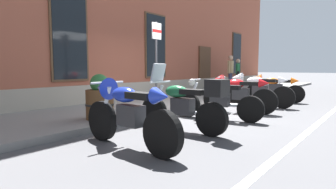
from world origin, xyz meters
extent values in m
plane|color=#424244|center=(0.00, 0.00, 0.00)|extent=(140.00, 140.00, 0.00)
cube|color=slate|center=(0.00, 1.50, 0.06)|extent=(32.81, 2.99, 0.13)
cube|color=silver|center=(0.00, -3.20, 0.00)|extent=(32.81, 0.12, 0.01)
cube|color=brown|center=(0.00, 6.65, 4.02)|extent=(26.81, 7.32, 8.04)
cube|color=gray|center=(0.00, 2.95, 0.35)|extent=(26.81, 0.10, 0.70)
cube|color=#513823|center=(-1.91, 2.97, 2.10)|extent=(1.22, 0.06, 2.52)
cube|color=black|center=(-1.91, 2.94, 2.10)|extent=(1.10, 0.03, 2.40)
cube|color=#513823|center=(1.91, 2.97, 2.10)|extent=(1.22, 0.06, 2.52)
cube|color=black|center=(1.91, 2.94, 2.10)|extent=(1.10, 0.03, 2.40)
cube|color=#472B19|center=(5.74, 2.96, 1.15)|extent=(1.10, 0.08, 2.30)
cube|color=#513823|center=(9.57, 2.97, 2.10)|extent=(1.22, 0.06, 2.52)
cube|color=black|center=(9.57, 2.94, 2.10)|extent=(1.10, 0.03, 2.40)
cylinder|color=black|center=(-3.60, -0.55, 0.34)|extent=(0.17, 0.68, 0.67)
cylinder|color=black|center=(-3.72, -1.98, 0.34)|extent=(0.17, 0.68, 0.67)
cylinder|color=silver|center=(-3.61, -0.65, 0.60)|extent=(0.10, 0.33, 0.66)
cube|color=#28282B|center=(-3.66, -1.31, 0.52)|extent=(0.26, 0.46, 0.32)
ellipsoid|color=#192D9E|center=(-3.65, -1.16, 0.82)|extent=(0.30, 0.54, 0.24)
cube|color=black|center=(-3.68, -1.54, 0.83)|extent=(0.26, 0.50, 0.10)
cylinder|color=silver|center=(-3.62, -0.73, 0.99)|extent=(0.62, 0.09, 0.04)
cylinder|color=silver|center=(-3.57, -1.62, 0.39)|extent=(0.13, 0.46, 0.09)
cone|color=#192D9E|center=(-3.60, -0.60, 0.89)|extent=(0.39, 0.37, 0.36)
cone|color=#192D9E|center=(-3.72, -1.96, 0.85)|extent=(0.26, 0.28, 0.24)
cylinder|color=black|center=(-2.21, -0.52, 0.31)|extent=(0.13, 0.62, 0.62)
cylinder|color=black|center=(-2.23, -1.90, 0.31)|extent=(0.13, 0.62, 0.62)
cylinder|color=silver|center=(-2.22, -0.62, 0.57)|extent=(0.07, 0.31, 0.64)
cube|color=#28282B|center=(-2.22, -1.26, 0.49)|extent=(0.22, 0.44, 0.32)
ellipsoid|color=#195633|center=(-2.22, -1.11, 0.77)|extent=(0.27, 0.52, 0.24)
cube|color=black|center=(-2.22, -1.49, 0.78)|extent=(0.22, 0.48, 0.10)
cylinder|color=silver|center=(-2.22, -0.70, 0.94)|extent=(0.62, 0.04, 0.04)
cylinder|color=silver|center=(-2.10, -1.56, 0.36)|extent=(0.09, 0.45, 0.09)
cube|color=#B2BCC6|center=(-2.22, -0.64, 1.12)|extent=(0.36, 0.15, 0.40)
cube|color=black|center=(-2.23, -2.00, 0.88)|extent=(0.36, 0.32, 0.30)
cylinder|color=black|center=(-0.81, -0.45, 0.30)|extent=(0.21, 0.62, 0.61)
cylinder|color=black|center=(-0.59, -1.98, 0.30)|extent=(0.21, 0.62, 0.61)
cylinder|color=silver|center=(-0.80, -0.55, 0.56)|extent=(0.11, 0.32, 0.65)
cube|color=#28282B|center=(-0.69, -1.26, 0.48)|extent=(0.28, 0.47, 0.32)
ellipsoid|color=slate|center=(-0.72, -1.11, 0.77)|extent=(0.33, 0.55, 0.24)
cube|color=black|center=(-0.66, -1.49, 0.78)|extent=(0.29, 0.51, 0.10)
cylinder|color=silver|center=(-0.79, -0.62, 0.94)|extent=(0.62, 0.12, 0.04)
cylinder|color=silver|center=(-0.53, -1.54, 0.35)|extent=(0.15, 0.46, 0.09)
sphere|color=silver|center=(-0.80, -0.55, 0.87)|extent=(0.18, 0.18, 0.18)
cylinder|color=black|center=(0.51, -0.48, 0.34)|extent=(0.22, 0.69, 0.68)
cylinder|color=black|center=(0.72, -1.84, 0.34)|extent=(0.22, 0.69, 0.68)
cylinder|color=silver|center=(0.53, -0.58, 0.59)|extent=(0.12, 0.32, 0.64)
cube|color=#28282B|center=(0.62, -1.21, 0.52)|extent=(0.28, 0.47, 0.32)
ellipsoid|color=red|center=(0.60, -1.06, 0.80)|extent=(0.33, 0.55, 0.24)
cube|color=black|center=(0.66, -1.44, 0.81)|extent=(0.29, 0.51, 0.10)
cylinder|color=silver|center=(0.54, -0.66, 0.97)|extent=(0.62, 0.13, 0.04)
cylinder|color=silver|center=(0.79, -1.49, 0.39)|extent=(0.16, 0.46, 0.09)
cone|color=red|center=(0.52, -0.53, 0.87)|extent=(0.41, 0.39, 0.36)
cone|color=red|center=(0.71, -1.82, 0.83)|extent=(0.28, 0.29, 0.24)
cylinder|color=black|center=(1.98, -0.43, 0.34)|extent=(0.19, 0.69, 0.68)
cylinder|color=black|center=(2.12, -1.93, 0.34)|extent=(0.19, 0.69, 0.68)
cylinder|color=silver|center=(1.99, -0.53, 0.61)|extent=(0.10, 0.33, 0.67)
cube|color=#28282B|center=(2.06, -1.23, 0.52)|extent=(0.26, 0.46, 0.32)
ellipsoid|color=silver|center=(2.04, -1.08, 0.83)|extent=(0.31, 0.54, 0.24)
cube|color=black|center=(2.08, -1.46, 0.84)|extent=(0.27, 0.50, 0.10)
cylinder|color=silver|center=(1.99, -0.60, 1.00)|extent=(0.62, 0.10, 0.04)
cylinder|color=silver|center=(2.20, -1.51, 0.39)|extent=(0.13, 0.46, 0.09)
cone|color=silver|center=(1.98, -0.48, 0.90)|extent=(0.39, 0.37, 0.36)
cone|color=silver|center=(2.12, -1.91, 0.86)|extent=(0.26, 0.28, 0.24)
cylinder|color=black|center=(3.56, -0.50, 0.32)|extent=(0.20, 0.64, 0.63)
cylinder|color=black|center=(3.74, -1.88, 0.32)|extent=(0.20, 0.64, 0.63)
cylinder|color=silver|center=(3.58, -0.60, 0.56)|extent=(0.11, 0.31, 0.61)
cube|color=#28282B|center=(3.66, -1.24, 0.50)|extent=(0.27, 0.46, 0.32)
ellipsoid|color=orange|center=(3.64, -1.09, 0.75)|extent=(0.32, 0.55, 0.24)
cube|color=black|center=(3.69, -1.47, 0.76)|extent=(0.28, 0.50, 0.10)
cylinder|color=silver|center=(3.59, -0.68, 0.92)|extent=(0.62, 0.11, 0.04)
cylinder|color=silver|center=(3.81, -1.52, 0.37)|extent=(0.15, 0.46, 0.09)
cone|color=orange|center=(3.57, -0.55, 0.82)|extent=(0.40, 0.38, 0.36)
cone|color=orange|center=(3.74, -1.86, 0.78)|extent=(0.27, 0.29, 0.24)
cylinder|color=#2D3351|center=(6.08, 1.67, 0.55)|extent=(0.14, 0.14, 0.85)
cylinder|color=#2D3351|center=(5.90, 1.63, 0.55)|extent=(0.14, 0.14, 0.85)
cube|color=tan|center=(5.99, 1.65, 1.28)|extent=(0.43, 0.27, 0.60)
sphere|color=tan|center=(5.99, 1.65, 1.73)|extent=(0.23, 0.23, 0.23)
cylinder|color=tan|center=(6.24, 1.69, 1.25)|extent=(0.09, 0.09, 0.57)
cylinder|color=tan|center=(5.74, 1.61, 1.25)|extent=(0.09, 0.09, 0.57)
cylinder|color=#1E1E4C|center=(6.69, 1.57, 0.51)|extent=(0.14, 0.14, 0.77)
cylinder|color=#1E1E4C|center=(6.52, 1.51, 0.51)|extent=(0.14, 0.14, 0.77)
cube|color=#26723F|center=(6.60, 1.54, 1.17)|extent=(0.45, 0.34, 0.55)
sphere|color=tan|center=(6.60, 1.54, 1.58)|extent=(0.21, 0.21, 0.21)
cylinder|color=#26723F|center=(6.83, 1.63, 1.14)|extent=(0.09, 0.09, 0.52)
cylinder|color=#26723F|center=(6.37, 1.45, 1.14)|extent=(0.09, 0.09, 0.52)
cube|color=black|center=(6.31, 1.40, 0.95)|extent=(0.12, 0.14, 0.24)
cylinder|color=#4C4C51|center=(-0.70, 0.71, 1.31)|extent=(0.06, 0.06, 2.36)
cube|color=white|center=(-0.70, 0.69, 2.24)|extent=(0.36, 0.03, 0.44)
cube|color=red|center=(-0.70, 0.67, 2.24)|extent=(0.36, 0.01, 0.08)
cylinder|color=brown|center=(-2.80, 0.52, 0.44)|extent=(0.59, 0.59, 0.63)
cylinder|color=black|center=(-2.80, 0.52, 0.44)|extent=(0.62, 0.62, 0.04)
sphere|color=#28602D|center=(-2.80, 0.52, 0.90)|extent=(0.40, 0.40, 0.40)
camera|label=1|loc=(-6.57, -4.30, 1.23)|focal=29.60mm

